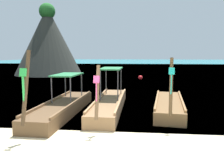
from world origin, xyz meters
The scene contains 7 objects.
ground centered at (0.00, 0.00, 0.00)m, with size 120.00×120.00×0.00m, color beige.
sea_water centered at (0.00, 61.50, 0.00)m, with size 120.00×120.00×0.00m, color teal.
longtail_boat_green_ribbon centered at (-2.23, 3.63, 0.32)m, with size 1.45×6.42×2.78m.
longtail_boat_pink_ribbon centered at (-0.23, 4.59, 0.32)m, with size 1.27×6.60×2.29m.
longtail_boat_turquoise_ribbon centered at (2.57, 4.67, 0.27)m, with size 1.83×5.38×2.54m.
karst_rock centered at (-10.72, 23.60, 4.28)m, with size 9.08×8.76×9.28m.
mooring_buoy_near centered at (1.53, 17.95, 0.23)m, with size 0.46×0.46×0.46m.
Camera 1 is at (0.97, -6.03, 2.64)m, focal length 36.59 mm.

